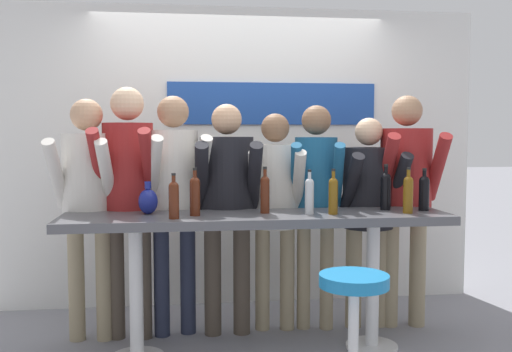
# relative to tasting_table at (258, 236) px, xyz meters

# --- Properties ---
(back_wall) EXTENTS (4.19, 0.12, 2.57)m
(back_wall) POSITION_rel_tasting_table_xyz_m (0.00, 1.24, 0.48)
(back_wall) COLOR silver
(back_wall) RESTS_ON ground_plane
(tasting_table) EXTENTS (2.59, 0.54, 0.96)m
(tasting_table) POSITION_rel_tasting_table_xyz_m (0.00, 0.00, 0.00)
(tasting_table) COLOR #4C4C51
(tasting_table) RESTS_ON ground_plane
(bar_stool) EXTENTS (0.41, 0.41, 0.71)m
(bar_stool) POSITION_rel_tasting_table_xyz_m (0.45, -0.72, -0.33)
(bar_stool) COLOR silver
(bar_stool) RESTS_ON ground_plane
(person_far_left) EXTENTS (0.46, 0.57, 1.74)m
(person_far_left) POSITION_rel_tasting_table_xyz_m (-1.16, 0.40, 0.27)
(person_far_left) COLOR gray
(person_far_left) RESTS_ON ground_plane
(person_left) EXTENTS (0.46, 0.58, 1.82)m
(person_left) POSITION_rel_tasting_table_xyz_m (-0.88, 0.40, 0.33)
(person_left) COLOR #473D33
(person_left) RESTS_ON ground_plane
(person_center_left) EXTENTS (0.49, 0.61, 1.77)m
(person_center_left) POSITION_rel_tasting_table_xyz_m (-0.56, 0.44, 0.29)
(person_center_left) COLOR #23283D
(person_center_left) RESTS_ON ground_plane
(person_center) EXTENTS (0.47, 0.56, 1.71)m
(person_center) POSITION_rel_tasting_table_xyz_m (-0.17, 0.40, 0.24)
(person_center) COLOR #473D33
(person_center) RESTS_ON ground_plane
(person_center_right) EXTENTS (0.44, 0.55, 1.64)m
(person_center_right) POSITION_rel_tasting_table_xyz_m (0.19, 0.46, 0.21)
(person_center_right) COLOR gray
(person_center_right) RESTS_ON ground_plane
(person_right) EXTENTS (0.44, 0.56, 1.70)m
(person_right) POSITION_rel_tasting_table_xyz_m (0.50, 0.44, 0.26)
(person_right) COLOR gray
(person_right) RESTS_ON ground_plane
(person_far_right) EXTENTS (0.47, 0.54, 1.61)m
(person_far_right) POSITION_rel_tasting_table_xyz_m (0.91, 0.43, 0.18)
(person_far_right) COLOR gray
(person_far_right) RESTS_ON ground_plane
(person_rightmost) EXTENTS (0.50, 0.60, 1.78)m
(person_rightmost) POSITION_rel_tasting_table_xyz_m (1.20, 0.41, 0.29)
(person_rightmost) COLOR gray
(person_rightmost) RESTS_ON ground_plane
(wine_bottle_0) EXTENTS (0.07, 0.07, 0.29)m
(wine_bottle_0) POSITION_rel_tasting_table_xyz_m (-0.55, -0.13, 0.28)
(wine_bottle_0) COLOR #4C1E0F
(wine_bottle_0) RESTS_ON tasting_table
(wine_bottle_1) EXTENTS (0.07, 0.07, 0.31)m
(wine_bottle_1) POSITION_rel_tasting_table_xyz_m (1.01, -0.08, 0.29)
(wine_bottle_1) COLOR brown
(wine_bottle_1) RESTS_ON tasting_table
(wine_bottle_2) EXTENTS (0.06, 0.06, 0.30)m
(wine_bottle_2) POSITION_rel_tasting_table_xyz_m (0.35, -0.03, 0.28)
(wine_bottle_2) COLOR #B7BCC1
(wine_bottle_2) RESTS_ON tasting_table
(wine_bottle_3) EXTENTS (0.07, 0.07, 0.32)m
(wine_bottle_3) POSITION_rel_tasting_table_xyz_m (0.92, 0.10, 0.29)
(wine_bottle_3) COLOR black
(wine_bottle_3) RESTS_ON tasting_table
(wine_bottle_4) EXTENTS (0.06, 0.06, 0.32)m
(wine_bottle_4) POSITION_rel_tasting_table_xyz_m (0.06, 0.04, 0.29)
(wine_bottle_4) COLOR #4C1E0F
(wine_bottle_4) RESTS_ON tasting_table
(wine_bottle_5) EXTENTS (0.06, 0.06, 0.30)m
(wine_bottle_5) POSITION_rel_tasting_table_xyz_m (0.50, -0.07, 0.28)
(wine_bottle_5) COLOR brown
(wine_bottle_5) RESTS_ON tasting_table
(wine_bottle_6) EXTENTS (0.07, 0.07, 0.32)m
(wine_bottle_6) POSITION_rel_tasting_table_xyz_m (-0.42, -0.02, 0.29)
(wine_bottle_6) COLOR #4C1E0F
(wine_bottle_6) RESTS_ON tasting_table
(wine_bottle_7) EXTENTS (0.07, 0.07, 0.30)m
(wine_bottle_7) POSITION_rel_tasting_table_xyz_m (1.18, 0.03, 0.28)
(wine_bottle_7) COLOR black
(wine_bottle_7) RESTS_ON tasting_table
(decorative_vase) EXTENTS (0.13, 0.13, 0.22)m
(decorative_vase) POSITION_rel_tasting_table_xyz_m (-0.72, 0.10, 0.23)
(decorative_vase) COLOR navy
(decorative_vase) RESTS_ON tasting_table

